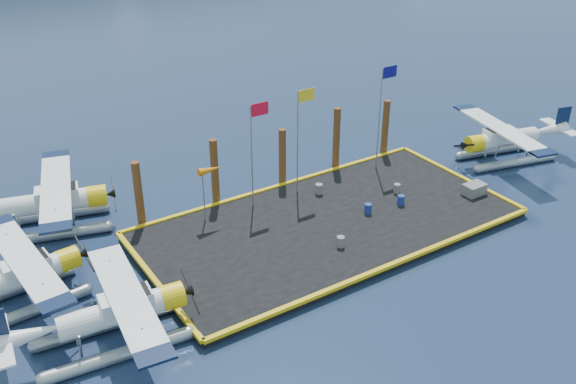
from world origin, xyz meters
name	(u,v)px	position (x,y,z in m)	size (l,w,h in m)	color
ground	(328,228)	(0.00, 0.00, 0.00)	(4000.00, 4000.00, 0.00)	#162343
dock	(328,225)	(0.00, 0.00, 0.20)	(20.00, 10.00, 0.40)	black
dock_bumpers	(328,220)	(0.00, 0.00, 0.49)	(20.25, 10.25, 0.18)	gold
seaplane_a	(119,315)	(-12.63, -2.76, 1.41)	(8.28, 9.13, 3.23)	#8F959C
seaplane_b	(20,280)	(-15.43, 2.06, 1.37)	(8.05, 8.88, 3.15)	#8F959C
seaplane_c	(51,205)	(-12.48, 7.95, 1.48)	(8.88, 9.57, 3.40)	#8F959C
seaplane_d	(504,141)	(14.66, 0.74, 1.39)	(8.32, 9.02, 3.20)	#8F959C
drum_1	(368,209)	(2.39, -0.44, 0.68)	(0.40, 0.40, 0.56)	navy
drum_2	(401,200)	(4.57, -0.68, 0.68)	(0.40, 0.40, 0.57)	navy
drum_3	(341,242)	(-0.95, -2.33, 0.68)	(0.40, 0.40, 0.56)	slate
drum_4	(397,188)	(5.34, 0.52, 0.68)	(0.39, 0.39, 0.55)	slate
drum_5	(319,189)	(1.43, 2.91, 0.70)	(0.43, 0.43, 0.61)	slate
crate	(474,189)	(9.00, -2.07, 0.72)	(1.29, 0.86, 0.65)	slate
flagpole_red	(255,139)	(-2.29, 3.80, 4.40)	(1.14, 0.08, 6.00)	gray
flagpole_yellow	(301,126)	(0.70, 3.80, 4.51)	(1.14, 0.08, 6.20)	gray
flagpole_blue	(383,103)	(6.70, 3.80, 4.69)	(1.14, 0.08, 6.50)	gray
windsock	(210,171)	(-5.03, 3.80, 3.23)	(1.40, 0.44, 3.12)	gray
piling_0	(139,196)	(-8.50, 5.40, 2.00)	(0.44, 0.44, 4.00)	#4F2F16
piling_1	(215,174)	(-4.00, 5.40, 2.10)	(0.44, 0.44, 4.20)	#4F2F16
piling_2	(282,159)	(0.50, 5.40, 1.90)	(0.44, 0.44, 3.80)	#4F2F16
piling_3	(336,141)	(4.50, 5.40, 2.15)	(0.44, 0.44, 4.30)	#4F2F16
piling_4	(385,129)	(8.50, 5.40, 2.00)	(0.44, 0.44, 4.00)	#4F2F16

